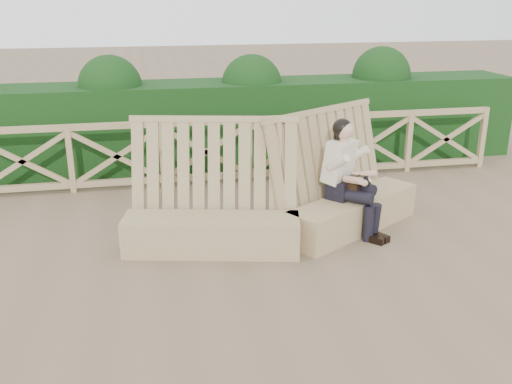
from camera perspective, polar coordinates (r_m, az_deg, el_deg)
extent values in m
plane|color=brown|center=(6.37, -1.13, -8.96)|extent=(60.00, 60.00, 0.00)
cube|color=olive|center=(7.00, -4.46, -4.23)|extent=(2.19, 0.96, 0.46)
cube|color=olive|center=(7.05, -4.37, 0.94)|extent=(2.18, 0.90, 1.57)
cube|color=olive|center=(7.74, 9.68, -2.09)|extent=(2.08, 1.54, 0.46)
cube|color=olive|center=(7.71, 8.33, 2.42)|extent=(2.05, 1.50, 1.57)
cube|color=black|center=(7.59, 8.57, 0.32)|extent=(0.48, 0.47, 0.24)
cube|color=beige|center=(7.50, 8.35, 3.09)|extent=(0.54, 0.52, 0.57)
sphere|color=tan|center=(7.37, 8.88, 6.12)|extent=(0.32, 0.32, 0.23)
sphere|color=black|center=(7.38, 8.63, 6.33)|extent=(0.35, 0.35, 0.25)
cylinder|color=black|center=(7.41, 9.72, -0.39)|extent=(0.45, 0.49, 0.16)
cylinder|color=black|center=(7.54, 10.25, 0.55)|extent=(0.46, 0.49, 0.18)
cylinder|color=black|center=(7.41, 11.17, -3.17)|extent=(0.18, 0.18, 0.46)
cylinder|color=black|center=(7.51, 11.78, -2.90)|extent=(0.18, 0.18, 0.46)
cube|color=black|center=(7.45, 11.75, -4.69)|extent=(0.25, 0.26, 0.09)
cube|color=black|center=(7.53, 12.27, -4.45)|extent=(0.25, 0.26, 0.09)
cube|color=black|center=(7.48, 10.00, 0.85)|extent=(0.33, 0.32, 0.19)
cube|color=black|center=(7.37, 11.14, 1.03)|extent=(0.12, 0.12, 0.13)
cube|color=#8A7650|center=(9.29, -5.10, 7.01)|extent=(10.10, 0.07, 0.10)
cube|color=#8A7650|center=(9.53, -4.94, 1.53)|extent=(10.10, 0.07, 0.10)
cube|color=black|center=(10.52, -5.81, 6.76)|extent=(12.00, 1.20, 1.50)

